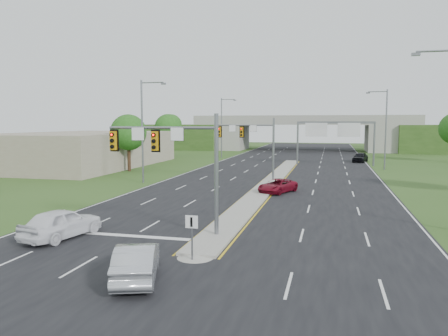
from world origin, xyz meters
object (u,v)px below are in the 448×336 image
signal_mast_near (178,154)px  car_white (62,223)px  car_silver (137,261)px  car_far_a (278,186)px  keep_right_sign (192,230)px  car_far_c (360,157)px  sign_gantry (334,131)px  signal_mast_far (253,138)px  overpass (304,135)px

signal_mast_near → car_white: bearing=-160.0°
signal_mast_near → car_silver: (0.76, -7.24, -3.94)m
signal_mast_near → car_far_a: 17.55m
keep_right_sign → car_far_c: (11.00, 55.96, -0.70)m
car_far_a → sign_gantry: bearing=103.4°
signal_mast_far → keep_right_sign: (2.26, -29.45, -3.21)m
signal_mast_near → signal_mast_far: (0.00, 25.00, 0.00)m
signal_mast_far → sign_gantry: (8.95, 19.99, 0.51)m
overpass → car_silver: size_ratio=17.33×
signal_mast_near → car_white: size_ratio=1.40×
signal_mast_far → car_silver: bearing=-88.6°
signal_mast_far → keep_right_sign: signal_mast_far is taller
overpass → car_silver: bearing=-91.0°
overpass → car_far_a: bearing=-88.6°
signal_mast_near → car_far_a: signal_mast_near is taller
car_silver → signal_mast_near: bearing=-103.0°
keep_right_sign → car_far_c: 57.04m
car_far_a → car_far_c: bearing=98.5°
car_far_a → signal_mast_near: bearing=-79.0°
car_white → car_far_a: 21.33m
keep_right_sign → signal_mast_near: bearing=116.9°
keep_right_sign → car_far_c: keep_right_sign is taller
car_white → car_silver: car_white is taller
car_silver → car_far_c: bearing=-121.0°
signal_mast_near → overpass: size_ratio=0.09×
car_silver → car_far_c: car_far_c is taller
car_white → overpass: bearing=-84.7°
signal_mast_far → sign_gantry: signal_mast_far is taller
sign_gantry → car_white: bearing=-107.7°
overpass → car_far_a: (1.50, -63.43, -2.90)m
sign_gantry → car_silver: (-8.18, -52.23, -4.46)m
car_silver → car_far_a: 24.07m
keep_right_sign → car_far_a: keep_right_sign is taller
sign_gantry → car_white: (-15.09, -47.23, -4.37)m
car_silver → overpass: bearing=-110.0°
keep_right_sign → overpass: size_ratio=0.03×
car_far_c → signal_mast_far: bearing=-101.0°
car_far_a → keep_right_sign: bearing=-70.3°
signal_mast_far → overpass: 55.13m
sign_gantry → car_far_c: size_ratio=2.47×
signal_mast_near → sign_gantry: 45.88m
sign_gantry → car_far_a: (-5.18, -28.35, -4.58)m
overpass → car_white: bearing=-95.8°
sign_gantry → car_silver: sign_gantry is taller
car_far_c → car_far_a: bearing=-89.6°
car_far_a → car_far_c: 36.13m
car_white → car_far_a: size_ratio=1.10×
signal_mast_far → overpass: bearing=87.6°
sign_gantry → car_white: size_ratio=2.31×
signal_mast_near → car_far_a: size_ratio=1.53×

